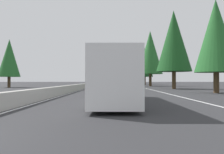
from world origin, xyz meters
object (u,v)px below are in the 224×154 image
sedan_far_center (96,84)px  conifer_right_near (174,41)px  conifer_right_mid (150,52)px  sign_gantry_overhead (116,66)px  pickup_distant_b (114,82)px  conifer_right_distant (140,63)px  conifer_left_near (9,58)px  box_truck_far_right (106,80)px  conifer_right_foreground (216,36)px  conifer_right_far (145,62)px  bus_mid_right (114,77)px  minivan_mid_center (121,81)px  sedan_distant_a (114,82)px  sedan_far_left (122,83)px

sedan_far_center → conifer_right_near: bearing=-109.6°
sedan_far_center → conifer_right_mid: conifer_right_mid is taller
sign_gantry_overhead → pickup_distant_b: sign_gantry_overhead is taller
pickup_distant_b → conifer_right_distant: bearing=-43.0°
conifer_right_mid → conifer_left_near: 34.15m
box_truck_far_right → conifer_right_foreground: bearing=-168.4°
conifer_right_foreground → conifer_left_near: bearing=60.3°
conifer_right_far → conifer_right_mid: bearing=176.6°
bus_mid_right → conifer_left_near: conifer_left_near is taller
box_truck_far_right → minivan_mid_center: bearing=-32.0°
conifer_right_distant → conifer_left_near: 57.21m
sign_gantry_overhead → bus_mid_right: sign_gantry_overhead is taller
sedan_distant_a → conifer_right_near: conifer_right_near is taller
sedan_far_left → conifer_right_foreground: conifer_right_foreground is taller
sign_gantry_overhead → bus_mid_right: (-37.09, 0.62, -3.43)m
sign_gantry_overhead → sedan_distant_a: (70.20, 0.40, -4.47)m
sedan_far_center → conifer_left_near: 20.09m
sedan_far_center → conifer_right_foreground: 24.72m
sedan_far_left → conifer_right_distant: conifer_right_distant is taller
conifer_left_near → pickup_distant_b: bearing=-34.5°
sedan_far_left → pickup_distant_b: bearing=144.8°
sedan_far_left → conifer_right_near: size_ratio=0.31×
conifer_right_foreground → conifer_right_distant: (65.63, 0.72, 2.12)m
sedan_far_center → sedan_far_left: bearing=-9.9°
conifer_right_foreground → conifer_right_far: 46.65m
pickup_distant_b → minivan_mid_center: size_ratio=1.12×
bus_mid_right → pickup_distant_b: bearing=-0.2°
sign_gantry_overhead → conifer_right_distant: 40.92m
box_truck_far_right → sedan_distant_a: box_truck_far_right is taller
pickup_distant_b → box_truck_far_right: (24.22, 3.82, 0.70)m
sedan_far_center → conifer_right_near: conifer_right_near is taller
conifer_right_foreground → conifer_right_distant: size_ratio=0.77×
conifer_right_foreground → conifer_right_far: bearing=2.0°
conifer_right_mid → conifer_right_distant: bearing=-3.0°
sign_gantry_overhead → pickup_distant_b: 27.38m
sedan_far_center → conifer_right_near: size_ratio=0.31×
conifer_right_near → conifer_right_distant: (52.96, -0.69, 0.37)m
conifer_left_near → sedan_distant_a: bearing=-16.7°
pickup_distant_b → conifer_right_near: size_ratio=0.39×
sedan_far_center → conifer_left_near: size_ratio=0.42×
minivan_mid_center → conifer_right_foreground: bearing=-174.6°
bus_mid_right → box_truck_far_right: (88.36, 3.61, -0.11)m
box_truck_far_right → conifer_left_near: (-57.70, 19.16, 4.77)m
bus_mid_right → conifer_right_near: bearing=-25.0°
conifer_right_foreground → conifer_right_far: conifer_right_far is taller
sedan_far_left → minivan_mid_center: 31.64m
pickup_distant_b → conifer_left_near: size_ratio=0.53×
conifer_left_near → sign_gantry_overhead: bearing=-74.6°
bus_mid_right → conifer_right_distant: 77.54m
sedan_far_left → conifer_right_far: (-11.32, -7.32, 7.06)m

